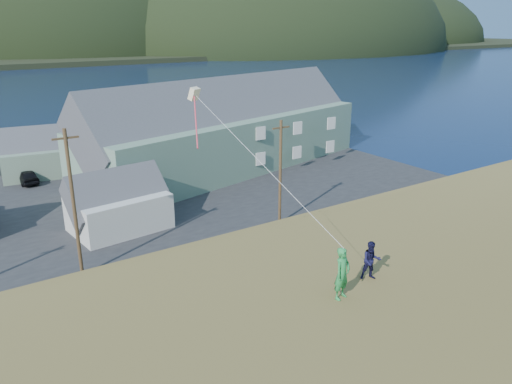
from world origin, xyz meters
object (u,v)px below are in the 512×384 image
lodge (228,127)px  shed_palegreen_far (47,152)px  kite_flyer_green (342,273)px  shed_white (118,203)px  kite_flyer_navy (371,261)px

lodge → shed_palegreen_far: lodge is taller
shed_palegreen_far → kite_flyer_green: (0.19, -46.25, 5.58)m
shed_white → kite_flyer_green: 27.24m
shed_white → kite_flyer_navy: kite_flyer_navy is taller
kite_flyer_navy → kite_flyer_green: bearing=-138.4°
lodge → kite_flyer_green: bearing=-128.5°
lodge → shed_white: lodge is taller
shed_palegreen_far → kite_flyer_navy: size_ratio=7.20×
lodge → shed_palegreen_far: size_ratio=3.52×
lodge → kite_flyer_green: size_ratio=20.06×
shed_white → shed_palegreen_far: bearing=87.5°
shed_palegreen_far → kite_flyer_green: kite_flyer_green is taller
lodge → shed_white: (-16.68, -10.76, -2.46)m
kite_flyer_green → lodge: bearing=50.8°
lodge → kite_flyer_green: (-17.72, -37.36, 3.30)m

